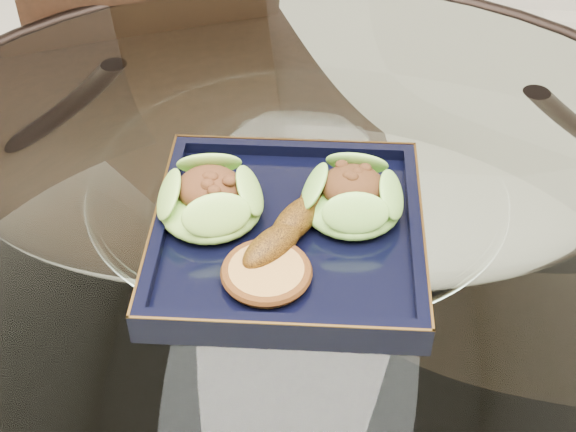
# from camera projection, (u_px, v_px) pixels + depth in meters

# --- Properties ---
(dining_table) EXTENTS (1.13, 1.13, 0.77)m
(dining_table) POSITION_uv_depth(u_px,v_px,m) (296.00, 318.00, 0.96)
(dining_table) COLOR white
(dining_table) RESTS_ON ground
(dining_chair) EXTENTS (0.56, 0.56, 0.97)m
(dining_chair) POSITION_uv_depth(u_px,v_px,m) (182.00, 154.00, 1.29)
(dining_chair) COLOR black
(dining_chair) RESTS_ON ground
(navy_plate) EXTENTS (0.29, 0.29, 0.02)m
(navy_plate) POSITION_uv_depth(u_px,v_px,m) (288.00, 238.00, 0.81)
(navy_plate) COLOR black
(navy_plate) RESTS_ON dining_table
(lettuce_wrap_left) EXTENTS (0.12, 0.12, 0.04)m
(lettuce_wrap_left) POSITION_uv_depth(u_px,v_px,m) (210.00, 202.00, 0.81)
(lettuce_wrap_left) COLOR #71AA31
(lettuce_wrap_left) RESTS_ON navy_plate
(lettuce_wrap_right) EXTENTS (0.14, 0.14, 0.04)m
(lettuce_wrap_right) POSITION_uv_depth(u_px,v_px,m) (352.00, 199.00, 0.81)
(lettuce_wrap_right) COLOR #4E912A
(lettuce_wrap_right) RESTS_ON navy_plate
(roasted_plantain) EXTENTS (0.10, 0.15, 0.03)m
(roasted_plantain) POSITION_uv_depth(u_px,v_px,m) (296.00, 220.00, 0.80)
(roasted_plantain) COLOR #5C3709
(roasted_plantain) RESTS_ON navy_plate
(crumb_patty) EXTENTS (0.09, 0.09, 0.01)m
(crumb_patty) POSITION_uv_depth(u_px,v_px,m) (266.00, 274.00, 0.75)
(crumb_patty) COLOR #AE793A
(crumb_patty) RESTS_ON navy_plate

